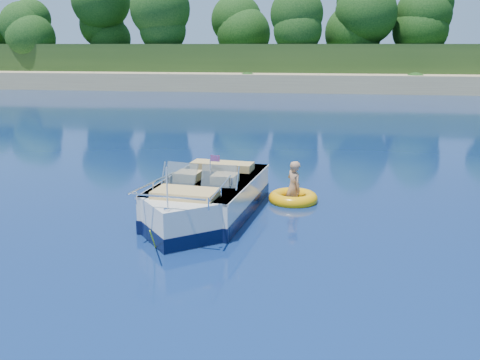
{
  "coord_description": "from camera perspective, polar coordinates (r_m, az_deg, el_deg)",
  "views": [
    {
      "loc": [
        -0.39,
        -10.95,
        3.98
      ],
      "look_at": [
        -2.23,
        1.18,
        0.85
      ],
      "focal_mm": 40.0,
      "sensor_mm": 36.0,
      "label": 1
    }
  ],
  "objects": [
    {
      "name": "shoreline",
      "position": [
        74.79,
        9.09,
        11.82
      ],
      "size": [
        170.0,
        59.0,
        6.0
      ],
      "color": "tan",
      "rests_on": "ground"
    },
    {
      "name": "treeline",
      "position": [
        51.99,
        9.43,
        15.84
      ],
      "size": [
        150.0,
        7.12,
        8.19
      ],
      "color": "#301F10",
      "rests_on": "ground"
    },
    {
      "name": "boy",
      "position": [
        14.01,
        5.64,
        -2.26
      ],
      "size": [
        0.75,
        0.86,
        1.56
      ],
      "primitive_type": "imported",
      "rotation": [
        0.0,
        -0.17,
        2.18
      ],
      "color": "tan",
      "rests_on": "ground"
    },
    {
      "name": "ground",
      "position": [
        11.66,
        10.05,
        -5.87
      ],
      "size": [
        160.0,
        160.0,
        0.0
      ],
      "primitive_type": "plane",
      "color": "#091844",
      "rests_on": "ground"
    },
    {
      "name": "tow_tube",
      "position": [
        13.96,
        5.68,
        -1.95
      ],
      "size": [
        1.48,
        1.48,
        0.34
      ],
      "rotation": [
        0.0,
        0.0,
        -0.17
      ],
      "color": "#FFAC07",
      "rests_on": "ground"
    },
    {
      "name": "motorboat",
      "position": [
        12.6,
        -3.76,
        -2.35
      ],
      "size": [
        2.5,
        5.77,
        1.92
      ],
      "rotation": [
        0.0,
        0.0,
        -0.12
      ],
      "color": "silver",
      "rests_on": "ground"
    }
  ]
}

